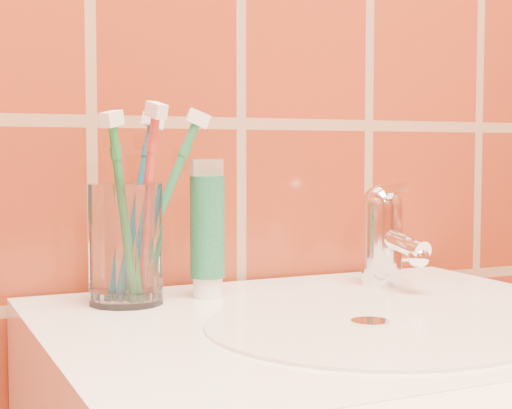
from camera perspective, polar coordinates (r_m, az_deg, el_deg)
name	(u,v)px	position (r m, az deg, el deg)	size (l,w,h in m)	color
glass_tumbler	(126,244)	(0.82, -9.45, -2.85)	(0.08, 0.08, 0.13)	white
toothpaste_tube	(208,233)	(0.85, -3.55, -2.08)	(0.04, 0.04, 0.15)	white
faucet	(384,232)	(0.93, 9.30, -1.96)	(0.05, 0.11, 0.12)	white
toothbrush_0	(162,207)	(0.83, -6.85, -0.20)	(0.10, 0.04, 0.21)	#1F7442
toothbrush_1	(136,207)	(0.84, -8.69, -0.18)	(0.07, 0.05, 0.21)	#0C506B
toothbrush_2	(123,211)	(0.80, -9.62, -0.50)	(0.05, 0.04, 0.20)	#1F7533
toothbrush_3	(145,206)	(0.80, -8.05, -0.14)	(0.04, 0.07, 0.21)	#AD3025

